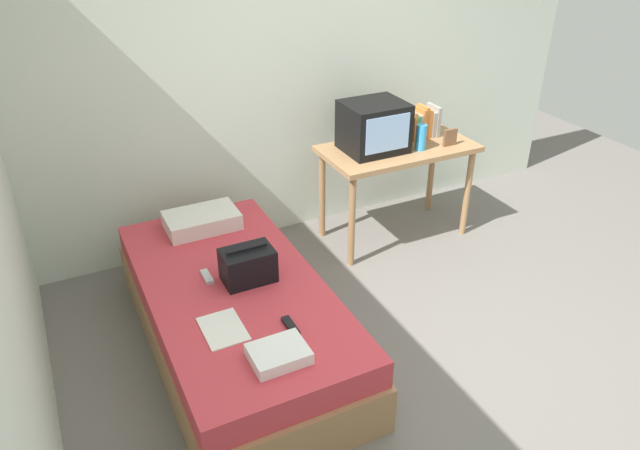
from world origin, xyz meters
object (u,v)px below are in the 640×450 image
bed (236,316)px  magazine (223,329)px  remote_silver (207,277)px  book_row (422,123)px  water_bottle (421,137)px  pillow (202,220)px  tv (374,127)px  desk (397,158)px  folded_towel (279,354)px  handbag (248,265)px  picture_frame (450,137)px  remote_dark (291,326)px

bed → magazine: 0.47m
bed → remote_silver: bearing=133.9°
book_row → magazine: 2.39m
magazine → bed: bearing=63.3°
water_bottle → remote_silver: bearing=-165.2°
bed → book_row: size_ratio=8.07×
pillow → tv: bearing=1.6°
remote_silver → bed: bearing=-46.1°
water_bottle → bed: bearing=-160.4°
desk → remote_silver: desk is taller
book_row → folded_towel: bearing=-140.7°
pillow → folded_towel: bearing=-91.6°
water_bottle → book_row: 0.27m
tv → remote_silver: 1.69m
pillow → folded_towel: 1.42m
tv → handbag: bearing=-149.5°
water_bottle → pillow: size_ratio=0.40×
magazine → folded_towel: folded_towel is taller
desk → handbag: size_ratio=3.87×
remote_silver → book_row: bearing=19.4°
book_row → remote_silver: 2.13m
tv → book_row: bearing=7.7°
bed → picture_frame: 2.10m
tv → pillow: size_ratio=0.92×
tv → pillow: bearing=-178.4°
picture_frame → magazine: picture_frame is taller
pillow → remote_silver: bearing=-104.3°
book_row → pillow: size_ratio=0.52×
bed → pillow: (0.03, 0.72, 0.29)m
picture_frame → remote_dark: (-1.79, -1.08, -0.36)m
book_row → pillow: book_row is taller
desk → picture_frame: bearing=-24.2°
pillow → remote_dark: 1.23m
tv → remote_dark: size_ratio=2.82×
remote_dark → remote_silver: bearing=112.3°
picture_frame → folded_towel: bearing=-146.8°
magazine → book_row: bearing=30.2°
desk → pillow: 1.56m
tv → handbag: size_ratio=1.47×
desk → handbag: (-1.48, -0.73, -0.10)m
tv → book_row: 0.49m
bed → remote_silver: remote_silver is taller
book_row → folded_towel: (-1.86, -1.52, -0.38)m
water_bottle → remote_silver: water_bottle is taller
remote_dark → folded_towel: folded_towel is taller
picture_frame → magazine: 2.34m
picture_frame → remote_dark: size_ratio=0.83×
water_bottle → remote_dark: size_ratio=1.24×
desk → remote_dark: (-1.44, -1.24, -0.19)m
desk → book_row: book_row is taller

